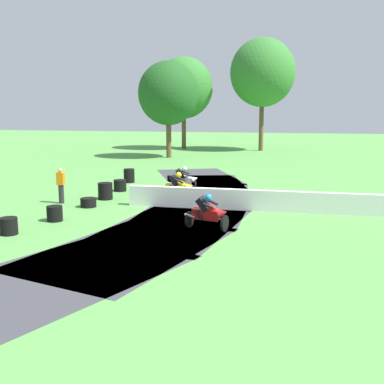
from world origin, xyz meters
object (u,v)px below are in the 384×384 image
Objects in this scene: motorcycle_chase_yellow at (178,187)px; tire_stack_extra_a at (120,185)px; tire_stack_far at (105,191)px; tire_stack_near at (9,226)px; tire_stack_mid_b at (88,203)px; motorcycle_trailing_white at (183,180)px; traffic_cone at (301,195)px; tire_stack_mid_a at (55,213)px; motorcycle_lead_red at (208,213)px; track_marshal at (61,186)px; tire_stack_extra_b at (129,176)px.

tire_stack_extra_a is (-3.56, 1.94, -0.36)m from motorcycle_chase_yellow.
tire_stack_far is 2.27m from tire_stack_extra_a.
tire_stack_far is (-3.49, -0.33, -0.26)m from motorcycle_chase_yellow.
tire_stack_mid_b is (0.88, 4.86, -0.10)m from tire_stack_near.
traffic_cone is (5.93, -0.85, -0.44)m from motorcycle_trailing_white.
tire_stack_mid_a is 11.40m from traffic_cone.
tire_stack_extra_a is 9.29m from traffic_cone.
tire_stack_near is at bearing -98.33° from tire_stack_far.
tire_stack_extra_a is at bearing -175.07° from motorcycle_trailing_white.
motorcycle_chase_yellow is at bearing 57.47° from tire_stack_near.
motorcycle_chase_yellow reaches higher than motorcycle_trailing_white.
motorcycle_trailing_white is at bearing 108.58° from motorcycle_lead_red.
tire_stack_extra_a is (-3.34, -0.29, -0.36)m from motorcycle_trailing_white.
tire_stack_extra_a is at bearing 65.91° from track_marshal.
motorcycle_trailing_white is at bearing 95.53° from motorcycle_chase_yellow.
traffic_cone is (9.21, 1.71, -0.18)m from tire_stack_far.
traffic_cone is at bearing 20.72° from tire_stack_mid_b.
motorcycle_lead_red is at bearing -2.18° from tire_stack_mid_a.
tire_stack_mid_a is at bearing -146.78° from traffic_cone.
motorcycle_trailing_white is 3.88× the size of traffic_cone.
tire_stack_mid_a is 0.87× the size of tire_stack_mid_b.
motorcycle_chase_yellow reaches higher than tire_stack_extra_a.
motorcycle_lead_red is at bearing -66.23° from motorcycle_chase_yellow.
tire_stack_extra_a reaches higher than traffic_cone.
tire_stack_mid_b is 0.87× the size of tire_stack_extra_b.
tire_stack_near reaches higher than traffic_cone.
motorcycle_chase_yellow reaches higher than traffic_cone.
tire_stack_near is at bearing -106.87° from tire_stack_mid_a.
tire_stack_mid_a is (-6.07, 0.23, -0.35)m from motorcycle_lead_red.
tire_stack_near is at bearing -140.55° from traffic_cone.
tire_stack_extra_b is 0.49× the size of track_marshal.
tire_stack_mid_a is 6.81m from tire_stack_extra_a.
motorcycle_lead_red is at bearing -57.70° from tire_stack_extra_b.
motorcycle_chase_yellow is 2.24m from motorcycle_trailing_white.
tire_stack_near is at bearing -95.82° from tire_stack_extra_a.
traffic_cone is at bearing -8.16° from motorcycle_trailing_white.
motorcycle_trailing_white is 3.37m from tire_stack_extra_a.
motorcycle_lead_red reaches higher than tire_stack_extra_a.
tire_stack_extra_b reaches higher than tire_stack_extra_a.
traffic_cone is (10.18, 8.38, -0.08)m from tire_stack_near.
tire_stack_near is 1.38× the size of traffic_cone.
motorcycle_chase_yellow is 0.99× the size of motorcycle_trailing_white.
tire_stack_extra_b is (-6.25, 9.88, -0.25)m from motorcycle_lead_red.
motorcycle_trailing_white reaches higher than tire_stack_far.
tire_stack_near is 0.76× the size of tire_stack_far.
tire_stack_far is at bearing 37.60° from track_marshal.
tire_stack_near is 0.92× the size of tire_stack_extra_a.
tire_stack_mid_b is 6.94m from tire_stack_extra_b.
tire_stack_mid_b is at bearing -86.63° from tire_stack_extra_b.
motorcycle_chase_yellow is 2.77× the size of tire_stack_mid_a.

